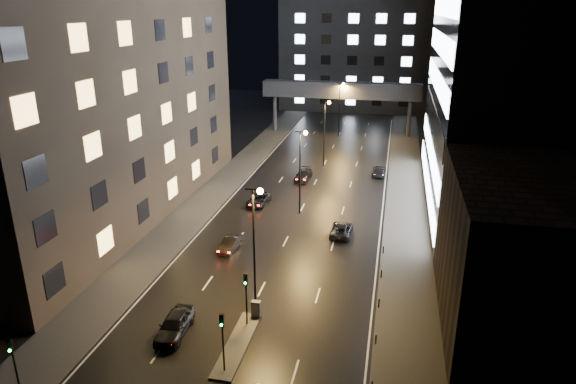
# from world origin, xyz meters

# --- Properties ---
(ground) EXTENTS (160.00, 160.00, 0.00)m
(ground) POSITION_xyz_m (0.00, 40.00, 0.00)
(ground) COLOR black
(ground) RESTS_ON ground
(sidewalk_left) EXTENTS (5.00, 110.00, 0.15)m
(sidewalk_left) POSITION_xyz_m (-12.50, 35.00, 0.07)
(sidewalk_left) COLOR #383533
(sidewalk_left) RESTS_ON ground
(sidewalk_right) EXTENTS (5.00, 110.00, 0.15)m
(sidewalk_right) POSITION_xyz_m (12.50, 35.00, 0.07)
(sidewalk_right) COLOR #383533
(sidewalk_right) RESTS_ON ground
(building_left) EXTENTS (15.00, 48.00, 40.00)m
(building_left) POSITION_xyz_m (-22.50, 24.00, 20.00)
(building_left) COLOR #2D2319
(building_left) RESTS_ON ground
(building_right_low) EXTENTS (10.00, 18.00, 12.00)m
(building_right_low) POSITION_xyz_m (20.00, 9.00, 6.00)
(building_right_low) COLOR black
(building_right_low) RESTS_ON ground
(building_right_glass) EXTENTS (20.00, 36.00, 45.00)m
(building_right_glass) POSITION_xyz_m (25.00, 36.00, 22.50)
(building_right_glass) COLOR black
(building_right_glass) RESTS_ON ground
(building_far) EXTENTS (34.00, 14.00, 25.00)m
(building_far) POSITION_xyz_m (0.00, 98.00, 12.50)
(building_far) COLOR #333335
(building_far) RESTS_ON ground
(skybridge) EXTENTS (30.00, 3.00, 10.00)m
(skybridge) POSITION_xyz_m (0.00, 70.00, 8.34)
(skybridge) COLOR #333335
(skybridge) RESTS_ON ground
(median_island) EXTENTS (1.60, 8.00, 0.15)m
(median_island) POSITION_xyz_m (0.30, 2.00, 0.07)
(median_island) COLOR #383533
(median_island) RESTS_ON ground
(traffic_signal_near) EXTENTS (0.28, 0.34, 4.40)m
(traffic_signal_near) POSITION_xyz_m (0.30, 4.49, 3.09)
(traffic_signal_near) COLOR black
(traffic_signal_near) RESTS_ON median_island
(traffic_signal_far) EXTENTS (0.28, 0.34, 4.40)m
(traffic_signal_far) POSITION_xyz_m (0.30, -1.01, 3.09)
(traffic_signal_far) COLOR black
(traffic_signal_far) RESTS_ON median_island
(traffic_signal_corner) EXTENTS (0.28, 0.34, 4.40)m
(traffic_signal_corner) POSITION_xyz_m (-11.50, -6.01, 2.94)
(traffic_signal_corner) COLOR black
(traffic_signal_corner) RESTS_ON ground
(bollard_row) EXTENTS (0.12, 25.12, 0.90)m
(bollard_row) POSITION_xyz_m (10.20, 6.50, 0.45)
(bollard_row) COLOR black
(bollard_row) RESTS_ON ground
(streetlight_near) EXTENTS (1.45, 0.50, 10.15)m
(streetlight_near) POSITION_xyz_m (0.16, 8.00, 6.50)
(streetlight_near) COLOR black
(streetlight_near) RESTS_ON ground
(streetlight_mid_a) EXTENTS (1.45, 0.50, 10.15)m
(streetlight_mid_a) POSITION_xyz_m (0.16, 28.00, 6.50)
(streetlight_mid_a) COLOR black
(streetlight_mid_a) RESTS_ON ground
(streetlight_mid_b) EXTENTS (1.45, 0.50, 10.15)m
(streetlight_mid_b) POSITION_xyz_m (0.16, 48.00, 6.50)
(streetlight_mid_b) COLOR black
(streetlight_mid_b) RESTS_ON ground
(streetlight_far) EXTENTS (1.45, 0.50, 10.15)m
(streetlight_far) POSITION_xyz_m (0.16, 68.00, 6.50)
(streetlight_far) COLOR black
(streetlight_far) RESTS_ON ground
(car_away_a) EXTENTS (2.15, 4.88, 1.63)m
(car_away_a) POSITION_xyz_m (-4.73, 2.34, 0.82)
(car_away_a) COLOR black
(car_away_a) RESTS_ON ground
(car_away_b) EXTENTS (1.69, 3.99, 1.28)m
(car_away_b) POSITION_xyz_m (-5.11, 16.95, 0.64)
(car_away_b) COLOR black
(car_away_b) RESTS_ON ground
(car_away_c) EXTENTS (2.52, 4.84, 1.30)m
(car_away_c) POSITION_xyz_m (-5.57, 29.82, 0.65)
(car_away_c) COLOR black
(car_away_c) RESTS_ON ground
(car_away_d) EXTENTS (2.19, 4.86, 1.38)m
(car_away_d) POSITION_xyz_m (-1.86, 40.57, 0.69)
(car_away_d) COLOR black
(car_away_d) RESTS_ON ground
(car_toward_a) EXTENTS (2.23, 4.66, 1.28)m
(car_toward_a) POSITION_xyz_m (5.60, 22.85, 0.64)
(car_toward_a) COLOR black
(car_toward_a) RESTS_ON ground
(car_toward_b) EXTENTS (1.95, 4.65, 1.34)m
(car_toward_b) POSITION_xyz_m (8.65, 45.14, 0.67)
(car_toward_b) COLOR black
(car_toward_b) RESTS_ON ground
(utility_cabinet) EXTENTS (0.72, 0.47, 1.33)m
(utility_cabinet) POSITION_xyz_m (0.70, 5.70, 0.82)
(utility_cabinet) COLOR #525255
(utility_cabinet) RESTS_ON median_island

